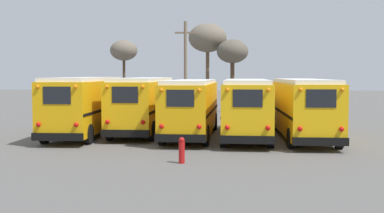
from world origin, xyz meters
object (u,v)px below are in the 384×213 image
school_bus_0 (85,104)px  school_bus_4 (303,106)px  school_bus_1 (144,103)px  utility_pole (185,67)px  bare_tree_0 (124,51)px  school_bus_2 (191,106)px  fire_hydrant (182,150)px  school_bus_3 (246,106)px  bare_tree_1 (232,53)px  bare_tree_2 (208,39)px

school_bus_0 → school_bus_4: (12.19, -0.20, -0.05)m
school_bus_1 → utility_pole: utility_pole is taller
utility_pole → bare_tree_0: size_ratio=1.16×
school_bus_2 → school_bus_1: bearing=148.3°
utility_pole → fire_hydrant: bearing=-84.8°
school_bus_0 → school_bus_3: school_bus_0 is taller
utility_pole → bare_tree_1: (3.99, 4.03, 1.35)m
school_bus_3 → bare_tree_0: bare_tree_0 is taller
school_bus_3 → bare_tree_2: bearing=99.1°
school_bus_2 → utility_pole: (-1.72, 14.19, 2.43)m
school_bus_0 → school_bus_3: 9.14m
bare_tree_0 → school_bus_0: bearing=-83.3°
bare_tree_2 → bare_tree_0: bearing=173.8°
school_bus_3 → utility_pole: 15.20m
school_bus_1 → school_bus_3: 6.39m
bare_tree_1 → fire_hydrant: bearing=-94.3°
school_bus_1 → bare_tree_2: 18.94m
school_bus_2 → school_bus_0: bearing=179.9°
school_bus_0 → bare_tree_1: bearing=65.3°
school_bus_4 → school_bus_2: bearing=178.2°
school_bus_4 → bare_tree_0: (-14.64, 20.97, 4.06)m
school_bus_2 → school_bus_4: size_ratio=0.96×
school_bus_0 → school_bus_2: (6.09, -0.01, -0.07)m
school_bus_0 → school_bus_3: (9.14, -0.06, -0.04)m
school_bus_2 → bare_tree_2: bare_tree_2 is taller
bare_tree_1 → bare_tree_2: size_ratio=0.80×
school_bus_3 → fire_hydrant: (-2.74, -8.04, -1.24)m
school_bus_4 → fire_hydrant: school_bus_4 is taller
school_bus_0 → utility_pole: bearing=72.9°
school_bus_2 → bare_tree_2: (-0.13, 19.87, 5.20)m
bare_tree_1 → school_bus_0: bearing=-114.7°
fire_hydrant → school_bus_3: bearing=71.2°
school_bus_3 → utility_pole: (-4.77, 14.23, 2.41)m
bare_tree_1 → bare_tree_2: (-2.40, 1.65, 1.42)m
school_bus_1 → school_bus_2: bearing=-31.7°
school_bus_0 → school_bus_1: size_ratio=0.92×
school_bus_0 → bare_tree_1: 20.38m
school_bus_1 → school_bus_4: (9.14, -2.07, -0.04)m
school_bus_0 → bare_tree_0: bare_tree_0 is taller
school_bus_2 → fire_hydrant: size_ratio=9.41×
utility_pole → bare_tree_1: size_ratio=1.19×
school_bus_1 → bare_tree_2: bare_tree_2 is taller
school_bus_2 → utility_pole: 14.50m
bare_tree_1 → bare_tree_2: bare_tree_2 is taller
utility_pole → fire_hydrant: utility_pole is taller
school_bus_4 → bare_tree_2: bare_tree_2 is taller
school_bus_3 → bare_tree_2: size_ratio=1.23×
school_bus_1 → bare_tree_1: size_ratio=1.55×
school_bus_1 → utility_pole: size_ratio=1.31×
school_bus_3 → bare_tree_0: (-11.60, 20.83, 4.06)m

